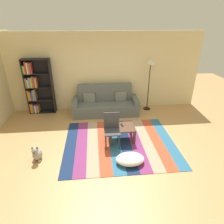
% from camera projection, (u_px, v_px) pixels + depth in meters
% --- Properties ---
extents(ground_plane, '(14.00, 14.00, 0.00)m').
position_uv_depth(ground_plane, '(112.00, 146.00, 5.05)').
color(ground_plane, tan).
extents(back_wall, '(6.80, 0.10, 2.70)m').
position_uv_depth(back_wall, '(105.00, 72.00, 6.75)').
color(back_wall, beige).
rests_on(back_wall, ground_plane).
extents(rug, '(2.93, 2.45, 0.01)m').
position_uv_depth(rug, '(120.00, 143.00, 5.17)').
color(rug, navy).
rests_on(rug, ground_plane).
extents(couch, '(2.26, 0.80, 1.00)m').
position_uv_depth(couch, '(105.00, 104.00, 6.71)').
color(couch, '#59605B').
rests_on(couch, ground_plane).
extents(bookshelf, '(0.90, 0.28, 1.89)m').
position_uv_depth(bookshelf, '(36.00, 88.00, 6.50)').
color(bookshelf, black).
rests_on(bookshelf, ground_plane).
extents(coffee_table, '(0.71, 0.55, 0.40)m').
position_uv_depth(coffee_table, '(122.00, 129.00, 5.18)').
color(coffee_table, '#513826').
rests_on(coffee_table, rug).
extents(pouf, '(0.66, 0.47, 0.21)m').
position_uv_depth(pouf, '(130.00, 159.00, 4.40)').
color(pouf, white).
rests_on(pouf, rug).
extents(dog, '(0.22, 0.35, 0.40)m').
position_uv_depth(dog, '(37.00, 154.00, 4.50)').
color(dog, '#9E998E').
rests_on(dog, ground_plane).
extents(standing_lamp, '(0.32, 0.32, 1.81)m').
position_uv_depth(standing_lamp, '(150.00, 69.00, 6.49)').
color(standing_lamp, black).
rests_on(standing_lamp, ground_plane).
extents(tv_remote, '(0.07, 0.16, 0.02)m').
position_uv_depth(tv_remote, '(122.00, 125.00, 5.21)').
color(tv_remote, black).
rests_on(tv_remote, coffee_table).
extents(folding_chair, '(0.40, 0.40, 0.90)m').
position_uv_depth(folding_chair, '(112.00, 127.00, 4.89)').
color(folding_chair, '#38383D').
rests_on(folding_chair, ground_plane).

